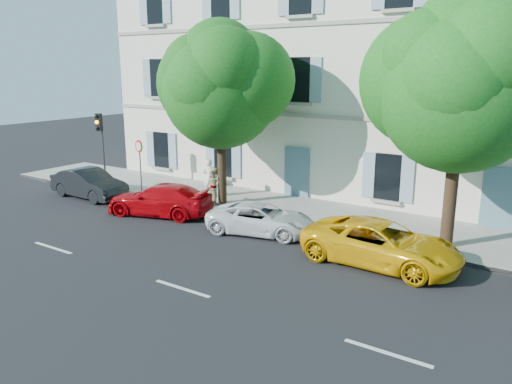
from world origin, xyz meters
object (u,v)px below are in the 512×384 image
Objects in this scene: car_dark_sedan at (89,184)px; car_yellow_supercar at (381,243)px; car_red_coupe at (160,200)px; traffic_light at (101,134)px; tree_right at (461,91)px; pedestrian_b at (214,185)px; tree_left at (221,91)px; car_white_coupe at (261,219)px; pedestrian_a at (210,178)px; road_sign at (140,155)px.

car_yellow_supercar is (14.70, -0.38, -0.01)m from car_dark_sedan.
car_red_coupe is 1.23× the size of traffic_light.
car_dark_sedan is at bearing -172.53° from tree_right.
car_yellow_supercar is 5.50m from tree_right.
pedestrian_b is at bearing 5.01° from traffic_light.
tree_left is (-8.38, 2.67, 4.46)m from car_yellow_supercar.
car_dark_sedan is 0.52× the size of tree_right.
pedestrian_b is (-3.84, 2.03, 0.41)m from car_white_coupe.
car_dark_sedan is 5.87m from pedestrian_a.
car_red_coupe is 0.57× the size of tree_right.
car_dark_sedan is at bearing -134.78° from road_sign.
pedestrian_b is (-8.71, 2.51, 0.28)m from car_yellow_supercar.
traffic_light is at bearing -173.90° from tree_left.
pedestrian_b is at bearing -153.04° from tree_left.
traffic_light is at bearing 68.83° from car_white_coupe.
pedestrian_a is at bearing 20.82° from road_sign.
tree_left is at bearing 6.96° from road_sign.
car_white_coupe is 4.36m from pedestrian_b.
tree_right is at bearing 165.01° from pedestrian_a.
pedestrian_a is (5.03, 2.99, 0.34)m from car_dark_sedan.
traffic_light is (-5.67, 1.75, 2.20)m from car_red_coupe.
car_white_coupe is at bearing 77.96° from car_red_coupe.
tree_left reaches higher than pedestrian_a.
car_yellow_supercar is 1.33× the size of traffic_light.
car_red_coupe is 6.33m from traffic_light.
car_white_coupe is 4.89m from car_yellow_supercar.
traffic_light is (-0.79, 1.54, 2.17)m from car_dark_sedan.
tree_right is 4.57× the size of pedestrian_a.
traffic_light is (-16.92, -0.58, -2.51)m from tree_right.
traffic_light is (-7.10, -0.76, -2.29)m from tree_left.
car_red_coupe is 1.78× the size of road_sign.
pedestrian_b is at bearing 139.03° from car_red_coupe.
tree_right is (1.43, 2.49, 4.69)m from car_yellow_supercar.
traffic_light is 2.66m from road_sign.
car_dark_sedan is 14.70m from car_yellow_supercar.
pedestrian_a is (3.31, 1.26, -0.98)m from road_sign.
car_white_coupe is 10.96m from traffic_light.
road_sign reaches higher than pedestrian_a.
traffic_light reaches higher than car_dark_sedan.
tree_right reaches higher than car_yellow_supercar.
tree_right is at bearing -28.24° from car_yellow_supercar.
tree_left reaches higher than car_white_coupe.
car_dark_sedan is 9.83m from car_white_coupe.
car_yellow_supercar is at bearing -89.69° from car_dark_sedan.
car_yellow_supercar is 0.65× the size of tree_left.
road_sign is (1.72, 1.74, 1.32)m from car_dark_sedan.
tree_left is at bearing -138.32° from pedestrian_b.
car_dark_sedan is 1.04× the size of car_white_coupe.
road_sign reaches higher than car_dark_sedan.
road_sign is at bearing 82.39° from car_yellow_supercar.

